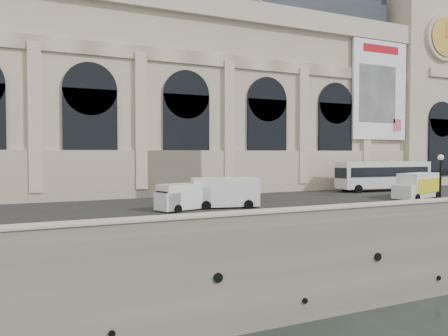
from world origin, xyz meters
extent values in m
plane|color=black|center=(0.00, 0.00, 0.00)|extent=(260.00, 260.00, 0.00)
cube|color=gray|center=(0.00, 35.00, 3.00)|extent=(160.00, 70.00, 6.00)
cube|color=#2D2D2D|center=(0.00, 14.00, 6.03)|extent=(160.00, 24.00, 0.06)
cube|color=gray|center=(0.00, 0.60, 6.55)|extent=(160.00, 1.20, 1.10)
cube|color=beige|center=(0.00, 0.60, 7.15)|extent=(160.00, 1.40, 0.12)
cube|color=beige|center=(-6.00, 31.00, 17.00)|extent=(68.00, 18.00, 22.00)
cube|color=beige|center=(-6.00, 21.85, 8.50)|extent=(68.60, 0.40, 5.00)
cube|color=beige|center=(-6.00, 21.85, 21.00)|extent=(68.00, 0.30, 1.40)
cube|color=beige|center=(-19.00, 21.75, 14.00)|extent=(1.20, 0.50, 14.00)
cube|color=black|center=(-14.00, 21.82, 12.50)|extent=(5.20, 0.25, 9.00)
cylinder|color=black|center=(-14.00, 21.82, 17.00)|extent=(5.20, 0.25, 5.20)
cube|color=beige|center=(-9.00, 21.75, 14.00)|extent=(1.20, 0.50, 14.00)
cube|color=black|center=(-4.00, 21.82, 12.50)|extent=(5.20, 0.25, 9.00)
cylinder|color=black|center=(-4.00, 21.82, 17.00)|extent=(5.20, 0.25, 5.20)
cube|color=beige|center=(1.00, 21.75, 14.00)|extent=(1.20, 0.50, 14.00)
cube|color=black|center=(6.00, 21.82, 12.50)|extent=(5.20, 0.25, 9.00)
cylinder|color=black|center=(6.00, 21.82, 17.00)|extent=(5.20, 0.25, 5.20)
cube|color=beige|center=(11.00, 21.75, 14.00)|extent=(1.20, 0.50, 14.00)
cube|color=black|center=(16.00, 21.82, 12.50)|extent=(5.20, 0.25, 9.00)
cylinder|color=black|center=(16.00, 21.82, 17.00)|extent=(5.20, 0.25, 5.20)
cube|color=beige|center=(21.00, 21.75, 14.00)|extent=(1.20, 0.50, 14.00)
cube|color=white|center=(23.00, 21.55, 19.00)|extent=(9.00, 0.35, 13.00)
cube|color=#AA0B16|center=(23.00, 21.35, 24.40)|extent=(6.00, 0.06, 1.00)
cube|color=gray|center=(22.50, 21.35, 18.50)|extent=(6.20, 0.06, 7.50)
cube|color=#DF4E61|center=(26.00, 21.35, 14.50)|extent=(1.40, 0.06, 1.60)
cube|color=beige|center=(34.00, 28.00, 21.00)|extent=(12.00, 14.00, 30.00)
cylinder|color=beige|center=(34.00, 20.75, 27.00)|extent=(6.60, 0.50, 6.60)
cylinder|color=black|center=(34.00, 20.45, 27.00)|extent=(5.40, 0.15, 5.40)
cylinder|color=gold|center=(34.00, 20.38, 27.00)|extent=(5.50, 0.06, 5.50)
cube|color=gold|center=(34.00, 20.30, 27.90)|extent=(0.14, 0.05, 2.00)
cube|color=black|center=(34.00, 20.85, 11.50)|extent=(5.00, 0.25, 8.00)
cube|color=silver|center=(20.13, 17.80, 8.05)|extent=(12.49, 3.63, 3.18)
cube|color=black|center=(13.98, 18.34, 8.36)|extent=(0.29, 2.36, 1.23)
cube|color=black|center=(20.01, 16.49, 8.46)|extent=(11.25, 1.07, 1.13)
cube|color=black|center=(20.24, 19.12, 8.46)|extent=(11.25, 1.07, 1.13)
cylinder|color=black|center=(15.42, 16.93, 6.51)|extent=(1.05, 0.40, 1.03)
cylinder|color=black|center=(15.64, 19.49, 6.51)|extent=(1.05, 0.40, 1.03)
cylinder|color=black|center=(24.61, 16.12, 6.51)|extent=(1.05, 0.40, 1.03)
cylinder|color=black|center=(24.84, 18.68, 6.51)|extent=(1.05, 0.40, 1.03)
cube|color=silver|center=(-4.40, 11.14, 7.40)|extent=(5.97, 3.41, 2.39)
cube|color=silver|center=(-6.58, 11.65, 7.04)|extent=(2.03, 2.49, 1.67)
cube|color=black|center=(-7.15, 11.78, 7.61)|extent=(0.49, 1.84, 0.83)
cylinder|color=black|center=(-6.40, 10.48, 6.40)|extent=(0.83, 0.43, 0.79)
cylinder|color=black|center=(-5.90, 12.61, 6.40)|extent=(0.83, 0.43, 0.79)
cylinder|color=black|center=(-2.90, 9.66, 6.40)|extent=(0.83, 0.43, 0.79)
cylinder|color=black|center=(-2.40, 11.79, 6.40)|extent=(0.83, 0.43, 0.79)
cube|color=white|center=(-7.88, 11.17, 7.19)|extent=(5.10, 3.17, 2.03)
cube|color=white|center=(-9.70, 10.61, 6.88)|extent=(1.82, 2.16, 1.41)
cube|color=black|center=(-10.18, 10.46, 7.37)|extent=(0.52, 1.54, 0.71)
cylinder|color=black|center=(-9.07, 9.83, 6.34)|extent=(0.71, 0.41, 0.67)
cylinder|color=black|center=(-9.61, 11.61, 6.34)|extent=(0.71, 0.41, 0.67)
cylinder|color=black|center=(-6.15, 10.73, 6.34)|extent=(0.71, 0.41, 0.67)
cylinder|color=black|center=(-6.69, 12.50, 6.34)|extent=(0.71, 0.41, 0.67)
cube|color=silver|center=(17.03, 9.78, 7.41)|extent=(5.83, 3.57, 2.46)
cube|color=yellow|center=(17.33, 8.76, 7.41)|extent=(4.55, 1.42, 1.46)
cube|color=#AA0B16|center=(17.33, 8.76, 7.41)|extent=(2.63, 0.82, 0.55)
cube|color=silver|center=(14.06, 8.90, 6.86)|extent=(1.97, 2.33, 1.36)
cylinder|color=black|center=(14.89, 8.05, 6.36)|extent=(0.77, 0.45, 0.73)
cylinder|color=black|center=(14.29, 10.05, 6.36)|extent=(0.77, 0.45, 0.73)
cylinder|color=black|center=(19.24, 9.36, 6.36)|extent=(0.77, 0.45, 0.73)
cylinder|color=black|center=(18.64, 11.36, 6.36)|extent=(0.77, 0.45, 0.73)
cylinder|color=black|center=(10.97, 2.36, 6.21)|extent=(0.47, 0.47, 0.43)
cylinder|color=black|center=(10.97, 2.36, 8.13)|extent=(0.17, 0.17, 4.26)
sphere|color=beige|center=(10.97, 2.36, 10.37)|extent=(0.47, 0.47, 0.47)
camera|label=1|loc=(-20.00, -22.60, 10.74)|focal=35.00mm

